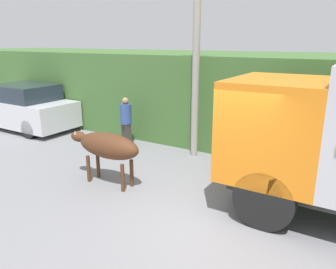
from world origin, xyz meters
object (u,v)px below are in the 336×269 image
utility_pole (196,62)px  pedestrian_on_hill (126,120)px  parked_suv (25,108)px  brown_cow (107,146)px

utility_pole → pedestrian_on_hill: bearing=-173.1°
parked_suv → pedestrian_on_hill: (4.69, 0.36, 0.03)m
brown_cow → pedestrian_on_hill: 3.01m
pedestrian_on_hill → utility_pole: size_ratio=0.30×
parked_suv → pedestrian_on_hill: parked_suv is taller
brown_cow → pedestrian_on_hill: pedestrian_on_hill is taller
parked_suv → utility_pole: 7.31m
brown_cow → utility_pole: utility_pole is taller
utility_pole → brown_cow: bearing=-105.9°
parked_suv → brown_cow: bearing=-22.4°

